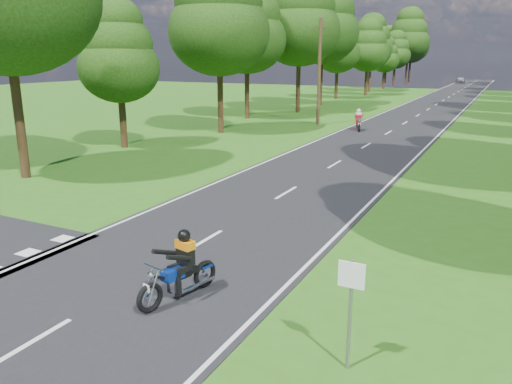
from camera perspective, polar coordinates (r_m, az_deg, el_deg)
The scene contains 9 objects.
ground at distance 13.09m, azimuth -10.82°, elevation -8.41°, with size 160.00×160.00×0.00m, color #2E5B15.
main_road at distance 60.09m, azimuth 19.90°, elevation 9.38°, with size 7.00×140.00×0.02m, color black.
road_markings at distance 58.26m, azimuth 19.52°, elevation 9.27°, with size 7.40×140.00×0.01m.
treeline at distance 69.79m, azimuth 22.88°, elevation 16.60°, with size 40.00×115.35×14.78m.
telegraph_pole at distance 39.77m, azimuth 7.25°, elevation 13.49°, with size 1.20×0.26×8.00m.
road_sign at distance 8.56m, azimuth 10.76°, elevation -11.75°, with size 0.45×0.07×2.00m.
rider_near_blue at distance 11.05m, azimuth -8.92°, elevation -8.33°, with size 0.63×1.88×1.57m, color navy, non-canonical shape.
rider_far_red at distance 37.02m, azimuth 11.64°, elevation 8.09°, with size 0.62×1.86×1.55m, color #9E190C, non-canonical shape.
distant_car at distance 111.45m, azimuth 22.33°, elevation 11.77°, with size 1.47×3.64×1.24m, color #B4B7BB.
Camera 1 is at (7.49, -9.40, 5.18)m, focal length 35.00 mm.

